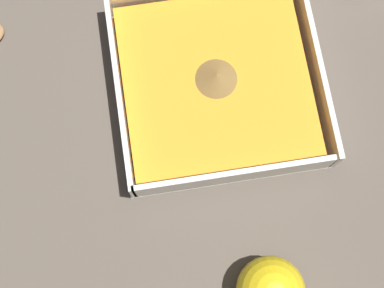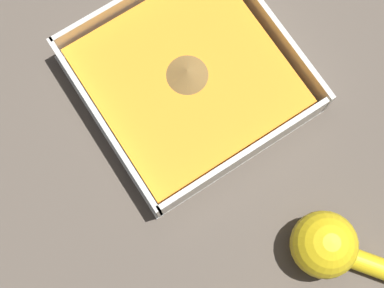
{
  "view_description": "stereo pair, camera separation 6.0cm",
  "coord_description": "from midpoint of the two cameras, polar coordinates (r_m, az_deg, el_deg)",
  "views": [
    {
      "loc": [
        -0.19,
        0.06,
        0.61
      ],
      "look_at": [
        -0.05,
        0.04,
        0.03
      ],
      "focal_mm": 50.0,
      "sensor_mm": 36.0,
      "label": 1
    },
    {
      "loc": [
        -0.17,
        0.12,
        0.61
      ],
      "look_at": [
        -0.05,
        0.04,
        0.03
      ],
      "focal_mm": 50.0,
      "sensor_mm": 36.0,
      "label": 2
    }
  ],
  "objects": [
    {
      "name": "ground_plane",
      "position": [
        0.64,
        -2.29,
        4.61
      ],
      "size": [
        4.0,
        4.0,
        0.0
      ],
      "primitive_type": "plane",
      "color": "brown"
    },
    {
      "name": "square_dish",
      "position": [
        0.63,
        -2.96,
        6.49
      ],
      "size": [
        0.23,
        0.23,
        0.05
      ],
      "color": "silver",
      "rests_on": "ground_plane"
    },
    {
      "name": "lemon_squeezer",
      "position": [
        0.59,
        12.3,
        -11.52
      ],
      "size": [
        0.17,
        0.14,
        0.07
      ],
      "rotation": [
        0.0,
        0.0,
        0.65
      ],
      "color": "yellow",
      "rests_on": "ground_plane"
    }
  ]
}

